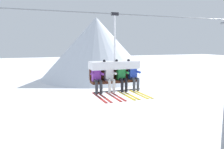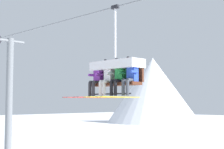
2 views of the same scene
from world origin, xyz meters
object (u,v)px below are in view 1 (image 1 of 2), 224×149
at_px(chairlift_chair, 114,68).
at_px(skier_green, 122,76).
at_px(skier_blue, 134,75).
at_px(skier_white, 110,76).
at_px(skier_purple, 97,78).

bearing_deg(chairlift_chair, skier_green, -39.67).
bearing_deg(skier_blue, skier_green, 180.00).
bearing_deg(skier_white, skier_blue, 0.00).
relative_size(skier_green, skier_blue, 1.00).
xyz_separation_m(skier_green, skier_blue, (0.52, 0.00, 0.00)).
distance_m(chairlift_chair, skier_purple, 0.87).
height_order(skier_white, skier_green, same).
bearing_deg(chairlift_chair, skier_purple, -164.27).
height_order(skier_white, skier_blue, same).
bearing_deg(chairlift_chair, skier_white, -141.05).
bearing_deg(skier_white, chairlift_chair, 38.95).
height_order(chairlift_chair, skier_blue, chairlift_chair).
distance_m(chairlift_chair, skier_green, 0.44).
relative_size(skier_purple, skier_white, 1.00).
xyz_separation_m(skier_purple, skier_blue, (1.56, 0.01, 0.02)).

